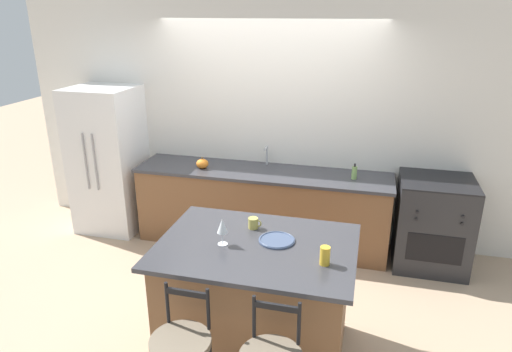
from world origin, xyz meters
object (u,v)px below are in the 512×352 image
at_px(refrigerator, 109,160).
at_px(coffee_mug, 253,223).
at_px(dinner_plate, 277,240).
at_px(oven_range, 433,223).
at_px(pumpkin_decoration, 202,164).
at_px(soap_bottle, 354,173).
at_px(tumbler_cup, 325,256).
at_px(wine_glass, 222,226).

height_order(refrigerator, coffee_mug, refrigerator).
distance_m(refrigerator, dinner_plate, 2.94).
xyz_separation_m(oven_range, coffee_mug, (-1.55, -1.50, 0.52)).
bearing_deg(pumpkin_decoration, oven_range, 1.30).
height_order(oven_range, coffee_mug, coffee_mug).
bearing_deg(oven_range, pumpkin_decoration, -178.70).
height_order(oven_range, soap_bottle, soap_bottle).
bearing_deg(tumbler_cup, coffee_mug, 146.26).
distance_m(oven_range, dinner_plate, 2.18).
distance_m(dinner_plate, wine_glass, 0.43).
distance_m(refrigerator, pumpkin_decoration, 1.23).
relative_size(dinner_plate, wine_glass, 1.32).
distance_m(oven_range, coffee_mug, 2.22).
height_order(coffee_mug, pumpkin_decoration, coffee_mug).
bearing_deg(soap_bottle, refrigerator, -179.55).
relative_size(oven_range, coffee_mug, 8.90).
distance_m(wine_glass, soap_bottle, 2.03).
bearing_deg(soap_bottle, coffee_mug, -115.07).
bearing_deg(oven_range, dinner_plate, -128.64).
relative_size(oven_range, pumpkin_decoration, 6.99).
xyz_separation_m(oven_range, wine_glass, (-1.70, -1.81, 0.62)).
height_order(coffee_mug, tumbler_cup, tumbler_cup).
relative_size(coffee_mug, soap_bottle, 0.63).
bearing_deg(coffee_mug, soap_bottle, 64.93).
bearing_deg(refrigerator, dinner_plate, -34.27).
relative_size(coffee_mug, tumbler_cup, 0.82).
xyz_separation_m(oven_range, tumbler_cup, (-0.94, -1.90, 0.54)).
distance_m(oven_range, soap_bottle, 0.97).
xyz_separation_m(refrigerator, dinner_plate, (2.43, -1.66, 0.09)).
bearing_deg(coffee_mug, refrigerator, 145.93).
xyz_separation_m(refrigerator, pumpkin_decoration, (1.23, -0.05, 0.07)).
bearing_deg(pumpkin_decoration, dinner_plate, -53.16).
distance_m(tumbler_cup, soap_bottle, 1.92).
bearing_deg(soap_bottle, wine_glass, -115.27).
xyz_separation_m(coffee_mug, pumpkin_decoration, (-0.98, 1.44, -0.06)).
bearing_deg(oven_range, tumbler_cup, -116.39).
distance_m(oven_range, pumpkin_decoration, 2.57).
bearing_deg(coffee_mug, oven_range, 43.97).
bearing_deg(refrigerator, pumpkin_decoration, -2.46).
distance_m(dinner_plate, tumbler_cup, 0.46).
distance_m(refrigerator, soap_bottle, 2.92).
height_order(tumbler_cup, pumpkin_decoration, tumbler_cup).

